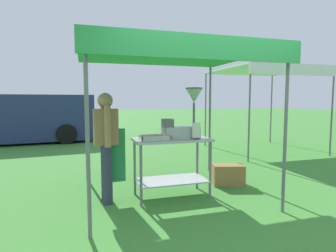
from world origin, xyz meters
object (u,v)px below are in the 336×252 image
object	(u,v)px
stall_canopy	(170,57)
donut_fryer	(184,120)
donut_tray	(155,138)
supply_crate	(228,175)
vendor	(106,141)
van_navy	(18,118)
donut_cart	(172,155)
menu_sign	(196,132)
neighbour_tent	(265,72)

from	to	relation	value
stall_canopy	donut_fryer	distance (m)	0.99
donut_tray	supply_crate	distance (m)	1.68
donut_fryer	vendor	distance (m)	1.22
donut_fryer	van_navy	distance (m)	7.82
donut_cart	stall_canopy	bearing A→B (deg)	90.00
menu_sign	vendor	world-z (taller)	vendor
vendor	menu_sign	bearing A→B (deg)	-10.87
supply_crate	neighbour_tent	size ratio (longest dim) A/B	0.22
stall_canopy	donut_fryer	xyz separation A→B (m)	(0.20, -0.10, -0.96)
donut_fryer	supply_crate	distance (m)	1.43
donut_tray	vendor	distance (m)	0.71
neighbour_tent	vendor	bearing A→B (deg)	-148.10
stall_canopy	donut_tray	world-z (taller)	stall_canopy
donut_cart	van_navy	world-z (taller)	van_navy
donut_cart	menu_sign	world-z (taller)	menu_sign
supply_crate	van_navy	distance (m)	8.10
supply_crate	donut_tray	bearing A→B (deg)	-164.94
donut_cart	supply_crate	world-z (taller)	donut_cart
menu_sign	van_navy	bearing A→B (deg)	118.71
van_navy	neighbour_tent	distance (m)	8.40
donut_fryer	donut_cart	bearing A→B (deg)	179.96
vendor	supply_crate	xyz separation A→B (m)	(2.14, 0.24, -0.72)
donut_tray	donut_fryer	size ratio (longest dim) A/B	0.55
donut_tray	menu_sign	bearing A→B (deg)	-9.47
donut_cart	vendor	xyz separation A→B (m)	(-0.98, 0.06, 0.24)
donut_cart	neighbour_tent	world-z (taller)	neighbour_tent
menu_sign	neighbour_tent	world-z (taller)	neighbour_tent
stall_canopy	menu_sign	xyz separation A→B (m)	(0.33, -0.29, -1.14)
menu_sign	supply_crate	world-z (taller)	menu_sign
stall_canopy	neighbour_tent	xyz separation A→B (m)	(3.80, 2.94, 0.15)
neighbour_tent	donut_fryer	bearing A→B (deg)	-139.86
stall_canopy	donut_tray	bearing A→B (deg)	-147.50
stall_canopy	donut_cart	xyz separation A→B (m)	(0.00, -0.10, -1.50)
donut_cart	donut_fryer	bearing A→B (deg)	-0.04
vendor	neighbour_tent	size ratio (longest dim) A/B	0.59
menu_sign	van_navy	world-z (taller)	van_navy
donut_cart	van_navy	xyz separation A→B (m)	(-3.54, 6.87, 0.21)
donut_fryer	vendor	world-z (taller)	donut_fryer
van_navy	neighbour_tent	bearing A→B (deg)	-27.54
menu_sign	neighbour_tent	bearing A→B (deg)	42.89
stall_canopy	van_navy	size ratio (longest dim) A/B	0.52
donut_tray	donut_fryer	bearing A→B (deg)	10.06
donut_tray	vendor	xyz separation A→B (m)	(-0.69, 0.15, -0.04)
vendor	supply_crate	bearing A→B (deg)	6.42
menu_sign	neighbour_tent	size ratio (longest dim) A/B	0.09
donut_tray	van_navy	size ratio (longest dim) A/B	0.08
menu_sign	vendor	distance (m)	1.34
donut_fryer	supply_crate	xyz separation A→B (m)	(0.96, 0.30, -1.03)
donut_cart	donut_tray	size ratio (longest dim) A/B	2.72
menu_sign	vendor	bearing A→B (deg)	169.13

